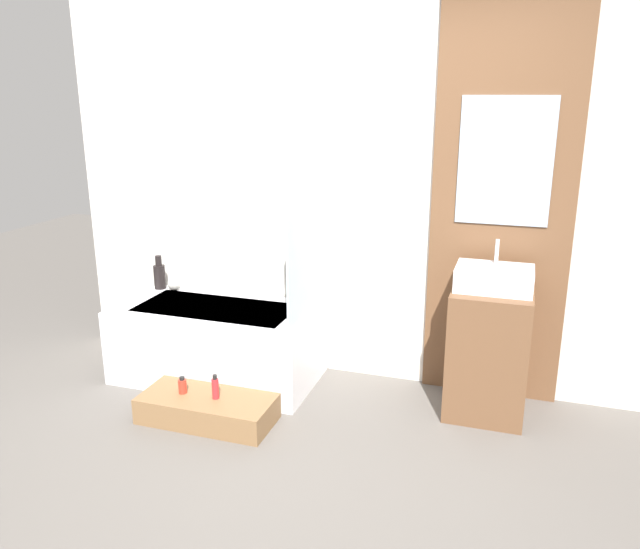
{
  "coord_description": "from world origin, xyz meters",
  "views": [
    {
      "loc": [
        1.09,
        -2.44,
        1.94
      ],
      "look_at": [
        0.06,
        0.71,
        0.97
      ],
      "focal_mm": 35.0,
      "sensor_mm": 36.0,
      "label": 1
    }
  ],
  "objects_px": {
    "sink": "(494,278)",
    "bottle_soap_primary": "(182,386)",
    "bottle_soap_secondary": "(215,388)",
    "bathtub": "(217,342)",
    "vase_round_light": "(174,284)",
    "vase_tall_dark": "(159,275)",
    "wooden_step_bench": "(207,409)"
  },
  "relations": [
    {
      "from": "bathtub",
      "to": "sink",
      "type": "relative_size",
      "value": 3.07
    },
    {
      "from": "bottle_soap_secondary",
      "to": "bathtub",
      "type": "bearing_deg",
      "value": 115.98
    },
    {
      "from": "bottle_soap_primary",
      "to": "bottle_soap_secondary",
      "type": "bearing_deg",
      "value": 0.0
    },
    {
      "from": "sink",
      "to": "vase_round_light",
      "type": "relative_size",
      "value": 4.39
    },
    {
      "from": "vase_round_light",
      "to": "bottle_soap_primary",
      "type": "bearing_deg",
      "value": -57.69
    },
    {
      "from": "vase_round_light",
      "to": "bottle_soap_primary",
      "type": "height_order",
      "value": "vase_round_light"
    },
    {
      "from": "sink",
      "to": "vase_tall_dark",
      "type": "height_order",
      "value": "sink"
    },
    {
      "from": "vase_tall_dark",
      "to": "bottle_soap_secondary",
      "type": "bearing_deg",
      "value": -43.6
    },
    {
      "from": "sink",
      "to": "bottle_soap_primary",
      "type": "relative_size",
      "value": 4.21
    },
    {
      "from": "wooden_step_bench",
      "to": "vase_round_light",
      "type": "height_order",
      "value": "vase_round_light"
    },
    {
      "from": "vase_round_light",
      "to": "bathtub",
      "type": "bearing_deg",
      "value": -28.3
    },
    {
      "from": "vase_tall_dark",
      "to": "bottle_soap_primary",
      "type": "distance_m",
      "value": 1.14
    },
    {
      "from": "bathtub",
      "to": "bottle_soap_secondary",
      "type": "height_order",
      "value": "bathtub"
    },
    {
      "from": "bathtub",
      "to": "vase_tall_dark",
      "type": "distance_m",
      "value": 0.75
    },
    {
      "from": "wooden_step_bench",
      "to": "vase_round_light",
      "type": "bearing_deg",
      "value": 129.72
    },
    {
      "from": "bathtub",
      "to": "vase_round_light",
      "type": "bearing_deg",
      "value": 151.7
    },
    {
      "from": "vase_tall_dark",
      "to": "bottle_soap_primary",
      "type": "height_order",
      "value": "vase_tall_dark"
    },
    {
      "from": "sink",
      "to": "bottle_soap_primary",
      "type": "distance_m",
      "value": 2.0
    },
    {
      "from": "bathtub",
      "to": "vase_round_light",
      "type": "height_order",
      "value": "vase_round_light"
    },
    {
      "from": "vase_round_light",
      "to": "bottle_soap_secondary",
      "type": "xyz_separation_m",
      "value": [
        0.75,
        -0.83,
        -0.34
      ]
    },
    {
      "from": "bottle_soap_primary",
      "to": "bottle_soap_secondary",
      "type": "relative_size",
      "value": 0.69
    },
    {
      "from": "bottle_soap_primary",
      "to": "bottle_soap_secondary",
      "type": "distance_m",
      "value": 0.23
    },
    {
      "from": "sink",
      "to": "vase_tall_dark",
      "type": "bearing_deg",
      "value": 175.91
    },
    {
      "from": "wooden_step_bench",
      "to": "sink",
      "type": "relative_size",
      "value": 1.83
    },
    {
      "from": "sink",
      "to": "wooden_step_bench",
      "type": "bearing_deg",
      "value": -157.45
    },
    {
      "from": "bottle_soap_primary",
      "to": "sink",
      "type": "bearing_deg",
      "value": 20.64
    },
    {
      "from": "vase_round_light",
      "to": "bottle_soap_primary",
      "type": "distance_m",
      "value": 1.05
    },
    {
      "from": "bottle_soap_secondary",
      "to": "vase_round_light",
      "type": "bearing_deg",
      "value": 132.15
    },
    {
      "from": "wooden_step_bench",
      "to": "vase_round_light",
      "type": "xyz_separation_m",
      "value": [
        -0.69,
        0.83,
        0.49
      ]
    },
    {
      "from": "bathtub",
      "to": "bottle_soap_primary",
      "type": "height_order",
      "value": "bathtub"
    },
    {
      "from": "bathtub",
      "to": "wooden_step_bench",
      "type": "height_order",
      "value": "bathtub"
    },
    {
      "from": "bathtub",
      "to": "vase_tall_dark",
      "type": "xyz_separation_m",
      "value": [
        -0.6,
        0.26,
        0.36
      ]
    }
  ]
}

